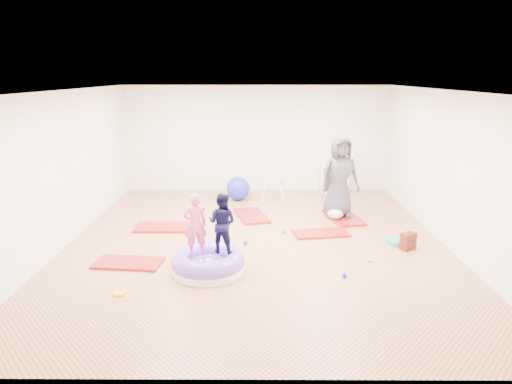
{
  "coord_description": "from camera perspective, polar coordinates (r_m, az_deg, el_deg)",
  "views": [
    {
      "loc": [
        0.04,
        -8.09,
        3.08
      ],
      "look_at": [
        0.0,
        0.3,
        0.9
      ],
      "focal_mm": 32.0,
      "sensor_mm": 36.0,
      "label": 1
    }
  ],
  "objects": [
    {
      "name": "exercise_ball_blue",
      "position": [
        11.43,
        -2.26,
        0.44
      ],
      "size": [
        0.59,
        0.59,
        0.59
      ],
      "primitive_type": "sphere",
      "color": "#1E28D0",
      "rests_on": "ground"
    },
    {
      "name": "adult_caregiver",
      "position": [
        10.01,
        10.42,
        1.95
      ],
      "size": [
        0.97,
        0.74,
        1.77
      ],
      "primitive_type": "imported",
      "rotation": [
        0.0,
        0.0,
        0.22
      ],
      "color": "#42414D",
      "rests_on": "gym_mat_rear_right"
    },
    {
      "name": "ball_pit_balls",
      "position": [
        8.24,
        0.1,
        -7.09
      ],
      "size": [
        3.64,
        3.66,
        0.08
      ],
      "color": "#1E28D0",
      "rests_on": "ground"
    },
    {
      "name": "child_pink",
      "position": [
        7.2,
        -7.63,
        -3.65
      ],
      "size": [
        0.43,
        0.35,
        1.01
      ],
      "primitive_type": "imported",
      "rotation": [
        0.0,
        0.0,
        3.47
      ],
      "color": "#E55284",
      "rests_on": "inflatable_cushion"
    },
    {
      "name": "inflatable_cushion",
      "position": [
        7.42,
        -6.01,
        -8.82
      ],
      "size": [
        1.18,
        1.18,
        0.37
      ],
      "rotation": [
        0.0,
        0.0,
        0.25
      ],
      "color": "white",
      "rests_on": "ground"
    },
    {
      "name": "gym_mat_rear_right",
      "position": [
        10.21,
        10.86,
        -3.13
      ],
      "size": [
        0.81,
        1.3,
        0.05
      ],
      "primitive_type": "cube",
      "rotation": [
        0.0,
        0.0,
        1.75
      ],
      "color": "maroon",
      "rests_on": "ground"
    },
    {
      "name": "room",
      "position": [
        8.27,
        -0.01,
        2.83
      ],
      "size": [
        7.01,
        8.01,
        2.81
      ],
      "color": "tan",
      "rests_on": "ground"
    },
    {
      "name": "gym_mat_center_back",
      "position": [
        10.15,
        -0.56,
        -2.97
      ],
      "size": [
        0.87,
        1.27,
        0.05
      ],
      "primitive_type": "cube",
      "rotation": [
        0.0,
        0.0,
        1.84
      ],
      "color": "maroon",
      "rests_on": "ground"
    },
    {
      "name": "infant_play_gym",
      "position": [
        11.47,
        2.09,
        0.56
      ],
      "size": [
        0.6,
        0.57,
        0.46
      ],
      "rotation": [
        0.0,
        0.0,
        -0.1
      ],
      "color": "white",
      "rests_on": "ground"
    },
    {
      "name": "child_navy",
      "position": [
        7.26,
        -4.27,
        -3.5
      ],
      "size": [
        0.58,
        0.52,
        0.98
      ],
      "primitive_type": "imported",
      "rotation": [
        0.0,
        0.0,
        2.78
      ],
      "color": "black",
      "rests_on": "inflatable_cushion"
    },
    {
      "name": "exercise_ball_orange",
      "position": [
        11.8,
        -1.69,
        0.45
      ],
      "size": [
        0.41,
        0.41,
        0.41
      ],
      "primitive_type": "sphere",
      "color": "orange",
      "rests_on": "ground"
    },
    {
      "name": "cube_shelf",
      "position": [
        12.36,
        9.76,
        1.64
      ],
      "size": [
        0.73,
        0.36,
        0.73
      ],
      "color": "white",
      "rests_on": "ground"
    },
    {
      "name": "yellow_toy",
      "position": [
        7.01,
        -16.67,
        -12.02
      ],
      "size": [
        0.2,
        0.2,
        0.03
      ],
      "primitive_type": "cylinder",
      "color": "#FFA10D",
      "rests_on": "ground"
    },
    {
      "name": "balance_disc",
      "position": [
        8.96,
        17.2,
        -5.93
      ],
      "size": [
        0.4,
        0.4,
        0.09
      ],
      "primitive_type": "cylinder",
      "color": "teal",
      "rests_on": "ground"
    },
    {
      "name": "gym_mat_right",
      "position": [
        9.14,
        8.14,
        -5.13
      ],
      "size": [
        1.14,
        0.69,
        0.04
      ],
      "primitive_type": "cube",
      "rotation": [
        0.0,
        0.0,
        0.15
      ],
      "color": "maroon",
      "rests_on": "ground"
    },
    {
      "name": "backpack",
      "position": [
        8.7,
        18.47,
        -5.86
      ],
      "size": [
        0.32,
        0.29,
        0.31
      ],
      "primitive_type": "cube",
      "rotation": [
        0.0,
        0.0,
        0.56
      ],
      "color": "#9C371B",
      "rests_on": "ground"
    },
    {
      "name": "gym_mat_mid_left",
      "position": [
        9.57,
        -11.19,
        -4.34
      ],
      "size": [
        1.24,
        0.62,
        0.05
      ],
      "primitive_type": "cube",
      "rotation": [
        0.0,
        0.0,
        -0.0
      ],
      "color": "maroon",
      "rests_on": "ground"
    },
    {
      "name": "infant",
      "position": [
        9.96,
        9.95,
        -2.72
      ],
      "size": [
        0.36,
        0.36,
        0.21
      ],
      "color": "#BDE6F5",
      "rests_on": "gym_mat_rear_right"
    },
    {
      "name": "gym_mat_front_left",
      "position": [
        7.98,
        -15.66,
        -8.54
      ],
      "size": [
        1.15,
        0.65,
        0.05
      ],
      "primitive_type": "cube",
      "rotation": [
        0.0,
        0.0,
        -0.09
      ],
      "color": "maroon",
      "rests_on": "ground"
    }
  ]
}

